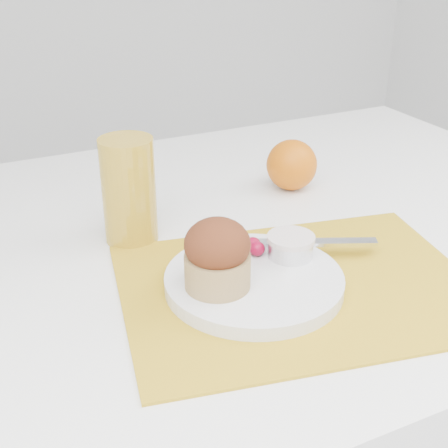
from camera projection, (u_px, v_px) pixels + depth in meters
name	position (u px, v px, depth m)	size (l,w,h in m)	color
table	(223.00, 431.00, 1.03)	(1.20, 0.80, 0.75)	white
placemat	(298.00, 287.00, 0.73)	(0.41, 0.30, 0.00)	#BF941A
plate	(254.00, 281.00, 0.72)	(0.21, 0.21, 0.02)	silver
ramekin	(291.00, 247.00, 0.75)	(0.05, 0.05, 0.02)	silver
cream	(291.00, 238.00, 0.75)	(0.06, 0.06, 0.01)	silver
raspberry_near	(253.00, 244.00, 0.77)	(0.02, 0.02, 0.02)	#5F0218
raspberry_far	(257.00, 249.00, 0.76)	(0.02, 0.02, 0.02)	#5E0219
butter_knife	(299.00, 243.00, 0.78)	(0.20, 0.02, 0.00)	silver
orange	(292.00, 165.00, 0.98)	(0.08, 0.08, 0.08)	#CD5F07
juice_glass	(129.00, 191.00, 0.81)	(0.07, 0.07, 0.14)	#B79122
muffin	(217.00, 255.00, 0.68)	(0.09, 0.09, 0.08)	tan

